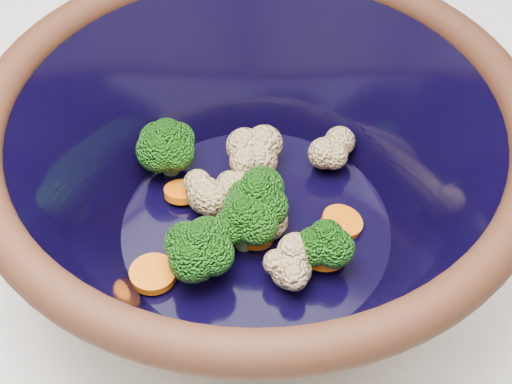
{
  "coord_description": "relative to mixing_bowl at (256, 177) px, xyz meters",
  "views": [
    {
      "loc": [
        0.29,
        -0.21,
        1.34
      ],
      "look_at": [
        0.11,
        0.06,
        0.97
      ],
      "focal_mm": 50.0,
      "sensor_mm": 36.0,
      "label": 1
    }
  ],
  "objects": [
    {
      "name": "mixing_bowl",
      "position": [
        0.0,
        0.0,
        0.0
      ],
      "size": [
        0.39,
        0.39,
        0.15
      ],
      "rotation": [
        0.0,
        0.0,
        0.18
      ],
      "color": "black",
      "rests_on": "counter"
    },
    {
      "name": "vegetable_pile",
      "position": [
        -0.01,
        -0.01,
        -0.03
      ],
      "size": [
        0.18,
        0.19,
        0.05
      ],
      "color": "#608442",
      "rests_on": "mixing_bowl"
    }
  ]
}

